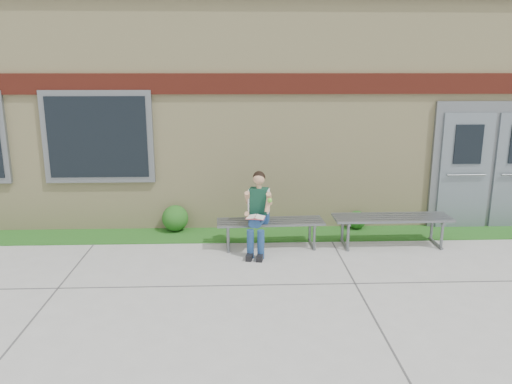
{
  "coord_description": "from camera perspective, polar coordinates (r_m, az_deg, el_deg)",
  "views": [
    {
      "loc": [
        -0.59,
        -5.74,
        2.84
      ],
      "look_at": [
        -0.31,
        1.7,
        1.01
      ],
      "focal_mm": 35.0,
      "sensor_mm": 36.0,
      "label": 1
    }
  ],
  "objects": [
    {
      "name": "ground",
      "position": [
        6.43,
        3.41,
        -12.39
      ],
      "size": [
        80.0,
        80.0,
        0.0
      ],
      "primitive_type": "plane",
      "color": "#9E9E99",
      "rests_on": "ground"
    },
    {
      "name": "grass_strip",
      "position": [
        8.83,
        1.79,
        -4.87
      ],
      "size": [
        16.0,
        0.8,
        0.02
      ],
      "primitive_type": "cube",
      "color": "#144D17",
      "rests_on": "ground"
    },
    {
      "name": "school_building",
      "position": [
        11.76,
        0.72,
        10.25
      ],
      "size": [
        16.2,
        6.22,
        4.2
      ],
      "color": "beige",
      "rests_on": "ground"
    },
    {
      "name": "bench_left",
      "position": [
        8.15,
        1.64,
        -3.98
      ],
      "size": [
        1.75,
        0.56,
        0.45
      ],
      "rotation": [
        0.0,
        0.0,
        0.05
      ],
      "color": "slate",
      "rests_on": "ground"
    },
    {
      "name": "bench_right",
      "position": [
        8.5,
        15.24,
        -3.45
      ],
      "size": [
        1.92,
        0.54,
        0.5
      ],
      "rotation": [
        0.0,
        0.0,
        0.0
      ],
      "color": "slate",
      "rests_on": "ground"
    },
    {
      "name": "girl",
      "position": [
        7.86,
        0.22,
        -2.13
      ],
      "size": [
        0.46,
        0.79,
        1.28
      ],
      "rotation": [
        0.0,
        0.0,
        -0.2
      ],
      "color": "navy",
      "rests_on": "ground"
    },
    {
      "name": "shrub_mid",
      "position": [
        9.04,
        -9.22,
        -2.97
      ],
      "size": [
        0.47,
        0.47,
        0.47
      ],
      "primitive_type": "sphere",
      "color": "#144D17",
      "rests_on": "grass_strip"
    },
    {
      "name": "shrub_east",
      "position": [
        9.25,
        11.47,
        -3.13
      ],
      "size": [
        0.33,
        0.33,
        0.33
      ],
      "primitive_type": "sphere",
      "color": "#144D17",
      "rests_on": "grass_strip"
    }
  ]
}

